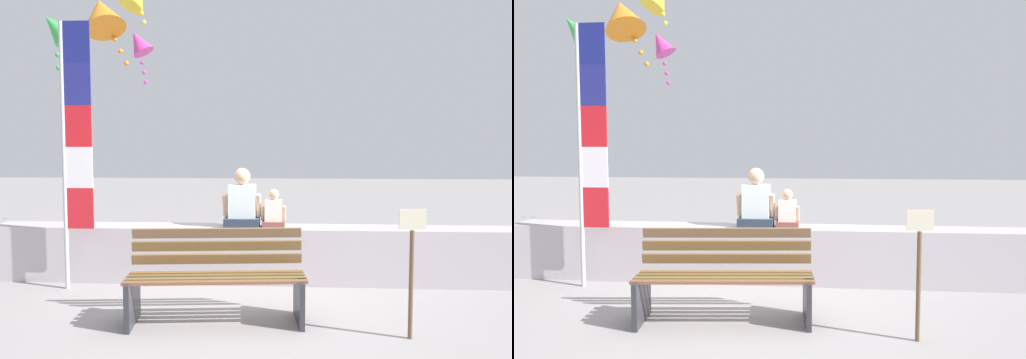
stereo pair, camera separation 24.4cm
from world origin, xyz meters
TOP-DOWN VIEW (x-y plane):
  - ground_plane at (0.00, 0.00)m, footprint 40.00×40.00m
  - seawall_ledge at (0.00, 0.81)m, footprint 6.75×0.50m
  - park_bench at (-0.28, -0.60)m, footprint 1.79×0.77m
  - person_adult at (-0.15, 0.77)m, footprint 0.49×0.36m
  - person_child at (0.25, 0.77)m, footprint 0.32×0.23m
  - flag_banner at (-2.12, 0.33)m, footprint 0.37×0.05m
  - kite_magenta at (-2.47, 4.13)m, footprint 0.60×0.66m
  - kite_green at (-2.97, 1.75)m, footprint 0.66×0.60m
  - kite_orange at (-2.50, 2.34)m, footprint 1.04×1.03m
  - sign_post at (1.52, -0.95)m, footprint 0.24×0.04m

SIDE VIEW (x-z plane):
  - ground_plane at x=0.00m, z-range 0.00..0.00m
  - seawall_ledge at x=0.00m, z-range 0.00..0.70m
  - park_bench at x=-0.28m, z-range -0.02..0.86m
  - sign_post at x=1.52m, z-range 0.11..1.28m
  - person_child at x=0.25m, z-range 0.65..1.13m
  - person_adult at x=-0.15m, z-range 0.62..1.37m
  - flag_banner at x=-2.12m, z-range 0.22..3.41m
  - kite_green at x=-2.97m, z-range 3.02..3.88m
  - kite_magenta at x=-2.47m, z-range 3.20..4.26m
  - kite_orange at x=-2.50m, z-range 3.23..4.37m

